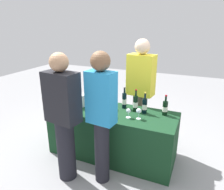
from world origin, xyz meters
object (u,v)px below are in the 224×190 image
wine_glass_0 (74,103)px  wine_bottle_2 (98,99)px  wine_glass_4 (128,111)px  wine_glass_5 (139,111)px  wine_bottle_7 (165,108)px  guest_1 (101,114)px  wine_glass_2 (103,108)px  wine_bottle_3 (107,99)px  server_pouring (140,90)px  wine_glass_1 (92,104)px  ice_bucket (78,100)px  wine_bottle_0 (77,96)px  wine_bottle_6 (145,106)px  guest_0 (63,116)px  wine_bottle_5 (136,103)px  wine_glass_3 (112,110)px  wine_bottle_4 (124,100)px  wine_bottle_1 (89,97)px

wine_glass_0 → wine_bottle_2: bearing=44.5°
wine_glass_4 → wine_glass_5: size_ratio=0.89×
wine_bottle_7 → guest_1: (-0.62, -0.74, 0.10)m
wine_bottle_7 → wine_glass_2: size_ratio=2.21×
wine_bottle_3 → wine_glass_0: size_ratio=2.42×
wine_glass_5 → server_pouring: size_ratio=0.09×
wine_bottle_2 → wine_glass_1: wine_bottle_2 is taller
wine_glass_4 → ice_bucket: ice_bucket is taller
wine_bottle_2 → wine_bottle_3: size_ratio=1.03×
wine_bottle_2 → guest_1: size_ratio=0.20×
wine_bottle_7 → wine_bottle_3: bearing=-176.6°
wine_bottle_0 → wine_bottle_6: bearing=0.5°
wine_bottle_2 → guest_1: 0.77m
wine_glass_0 → wine_glass_4: 0.84m
wine_glass_2 → guest_0: guest_0 is taller
wine_bottle_6 → wine_glass_4: bearing=-123.6°
wine_glass_2 → guest_0: 0.62m
wine_bottle_5 → wine_glass_1: 0.64m
wine_glass_0 → wine_glass_3: bearing=-0.7°
wine_bottle_7 → wine_bottle_0: bearing=-177.5°
wine_bottle_5 → wine_glass_2: bearing=-145.3°
wine_bottle_6 → ice_bucket: size_ratio=1.43×
wine_bottle_3 → ice_bucket: bearing=-161.1°
wine_glass_3 → guest_1: size_ratio=0.08×
wine_bottle_3 → wine_bottle_7: bearing=3.4°
wine_glass_1 → ice_bucket: 0.28m
guest_0 → wine_bottle_3: bearing=84.3°
ice_bucket → server_pouring: server_pouring is taller
wine_bottle_3 → wine_glass_5: wine_bottle_3 is taller
wine_bottle_4 → wine_bottle_0: bearing=-174.9°
wine_bottle_5 → guest_1: guest_1 is taller
wine_glass_3 → wine_glass_2: bearing=167.1°
wine_glass_1 → guest_1: size_ratio=0.08×
wine_bottle_2 → guest_1: guest_1 is taller
wine_bottle_6 → ice_bucket: 1.03m
wine_bottle_1 → guest_1: guest_1 is taller
wine_glass_5 → wine_bottle_3: bearing=159.1°
wine_bottle_6 → guest_0: bearing=-134.2°
wine_bottle_0 → wine_glass_1: bearing=-26.7°
wine_bottle_2 → wine_glass_5: wine_bottle_2 is taller
wine_bottle_7 → wine_glass_0: (-1.28, -0.34, -0.01)m
wine_glass_0 → wine_glass_1: 0.27m
server_pouring → wine_glass_4: bearing=100.0°
wine_bottle_2 → wine_bottle_7: wine_bottle_2 is taller
wine_bottle_4 → wine_bottle_3: bearing=-167.2°
wine_glass_2 → wine_glass_1: bearing=164.3°
wine_bottle_3 → wine_glass_2: wine_bottle_3 is taller
wine_bottle_3 → wine_glass_4: (0.44, -0.24, -0.03)m
wine_glass_4 → guest_0: guest_0 is taller
wine_bottle_4 → wine_glass_1: (-0.41, -0.27, -0.02)m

